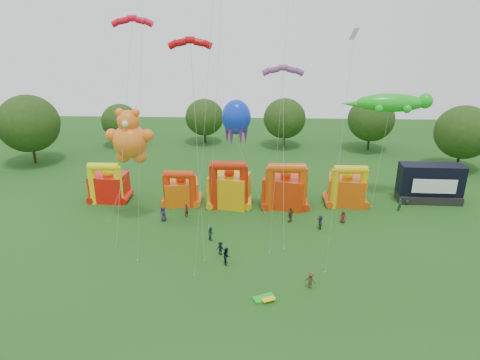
{
  "coord_description": "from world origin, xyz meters",
  "views": [
    {
      "loc": [
        2.6,
        -27.99,
        24.51
      ],
      "look_at": [
        0.67,
        18.0,
        6.76
      ],
      "focal_mm": 32.0,
      "sensor_mm": 36.0,
      "label": 1
    }
  ],
  "objects_px": {
    "bouncy_castle_0": "(109,185)",
    "stage_trailer": "(430,183)",
    "octopus_kite": "(247,160)",
    "spectator_0": "(163,214)",
    "teddy_bear_kite": "(127,152)",
    "gecko_kite": "(385,136)",
    "spectator_4": "(291,215)",
    "bouncy_castle_2": "(229,188)"
  },
  "relations": [
    {
      "from": "bouncy_castle_0",
      "to": "spectator_0",
      "type": "distance_m",
      "value": 10.91
    },
    {
      "from": "spectator_0",
      "to": "bouncy_castle_0",
      "type": "bearing_deg",
      "value": 168.6
    },
    {
      "from": "octopus_kite",
      "to": "bouncy_castle_0",
      "type": "bearing_deg",
      "value": -177.67
    },
    {
      "from": "gecko_kite",
      "to": "teddy_bear_kite",
      "type": "bearing_deg",
      "value": -166.66
    },
    {
      "from": "bouncy_castle_2",
      "to": "stage_trailer",
      "type": "distance_m",
      "value": 28.04
    },
    {
      "from": "bouncy_castle_0",
      "to": "spectator_4",
      "type": "bearing_deg",
      "value": -13.01
    },
    {
      "from": "octopus_kite",
      "to": "spectator_0",
      "type": "distance_m",
      "value": 13.46
    },
    {
      "from": "octopus_kite",
      "to": "spectator_4",
      "type": "bearing_deg",
      "value": -48.72
    },
    {
      "from": "bouncy_castle_0",
      "to": "spectator_0",
      "type": "bearing_deg",
      "value": -34.42
    },
    {
      "from": "bouncy_castle_0",
      "to": "bouncy_castle_2",
      "type": "relative_size",
      "value": 0.88
    },
    {
      "from": "spectator_0",
      "to": "octopus_kite",
      "type": "bearing_deg",
      "value": 56.66
    },
    {
      "from": "spectator_0",
      "to": "gecko_kite",
      "type": "bearing_deg",
      "value": 38.58
    },
    {
      "from": "bouncy_castle_2",
      "to": "octopus_kite",
      "type": "bearing_deg",
      "value": 37.9
    },
    {
      "from": "bouncy_castle_0",
      "to": "stage_trailer",
      "type": "relative_size",
      "value": 0.69
    },
    {
      "from": "bouncy_castle_2",
      "to": "spectator_0",
      "type": "height_order",
      "value": "bouncy_castle_2"
    },
    {
      "from": "bouncy_castle_0",
      "to": "stage_trailer",
      "type": "bearing_deg",
      "value": 2.22
    },
    {
      "from": "teddy_bear_kite",
      "to": "octopus_kite",
      "type": "distance_m",
      "value": 16.06
    },
    {
      "from": "teddy_bear_kite",
      "to": "gecko_kite",
      "type": "bearing_deg",
      "value": 13.34
    },
    {
      "from": "stage_trailer",
      "to": "octopus_kite",
      "type": "xyz_separation_m",
      "value": [
        -25.63,
        -0.96,
        3.44
      ]
    },
    {
      "from": "bouncy_castle_0",
      "to": "bouncy_castle_2",
      "type": "distance_m",
      "value": 17.06
    },
    {
      "from": "octopus_kite",
      "to": "spectator_0",
      "type": "height_order",
      "value": "octopus_kite"
    },
    {
      "from": "teddy_bear_kite",
      "to": "gecko_kite",
      "type": "height_order",
      "value": "gecko_kite"
    },
    {
      "from": "spectator_0",
      "to": "stage_trailer",
      "type": "bearing_deg",
      "value": 35.34
    },
    {
      "from": "bouncy_castle_2",
      "to": "octopus_kite",
      "type": "distance_m",
      "value": 4.52
    },
    {
      "from": "spectator_0",
      "to": "spectator_4",
      "type": "distance_m",
      "value": 16.16
    },
    {
      "from": "bouncy_castle_2",
      "to": "spectator_0",
      "type": "distance_m",
      "value": 9.72
    },
    {
      "from": "bouncy_castle_0",
      "to": "bouncy_castle_2",
      "type": "xyz_separation_m",
      "value": [
        17.03,
        -0.99,
        0.3
      ]
    },
    {
      "from": "bouncy_castle_0",
      "to": "spectator_0",
      "type": "height_order",
      "value": "bouncy_castle_0"
    },
    {
      "from": "spectator_0",
      "to": "teddy_bear_kite",
      "type": "bearing_deg",
      "value": -160.78
    },
    {
      "from": "teddy_bear_kite",
      "to": "spectator_0",
      "type": "relative_size",
      "value": 7.48
    },
    {
      "from": "bouncy_castle_0",
      "to": "gecko_kite",
      "type": "height_order",
      "value": "gecko_kite"
    },
    {
      "from": "bouncy_castle_0",
      "to": "spectator_0",
      "type": "relative_size",
      "value": 3.08
    },
    {
      "from": "teddy_bear_kite",
      "to": "gecko_kite",
      "type": "xyz_separation_m",
      "value": [
        32.93,
        7.81,
        0.38
      ]
    },
    {
      "from": "gecko_kite",
      "to": "spectator_0",
      "type": "xyz_separation_m",
      "value": [
        -28.98,
        -8.07,
        -8.41
      ]
    },
    {
      "from": "gecko_kite",
      "to": "spectator_4",
      "type": "relative_size",
      "value": 7.62
    },
    {
      "from": "stage_trailer",
      "to": "spectator_4",
      "type": "distance_m",
      "value": 21.3
    },
    {
      "from": "teddy_bear_kite",
      "to": "bouncy_castle_0",
      "type": "bearing_deg",
      "value": 130.39
    },
    {
      "from": "teddy_bear_kite",
      "to": "spectator_0",
      "type": "bearing_deg",
      "value": -3.79
    },
    {
      "from": "bouncy_castle_0",
      "to": "spectator_0",
      "type": "xyz_separation_m",
      "value": [
        8.93,
        -6.12,
        -1.31
      ]
    },
    {
      "from": "gecko_kite",
      "to": "octopus_kite",
      "type": "xyz_separation_m",
      "value": [
        -18.6,
        -1.17,
        -3.33
      ]
    },
    {
      "from": "teddy_bear_kite",
      "to": "gecko_kite",
      "type": "relative_size",
      "value": 0.97
    },
    {
      "from": "stage_trailer",
      "to": "teddy_bear_kite",
      "type": "xyz_separation_m",
      "value": [
        -39.96,
        -7.61,
        6.38
      ]
    }
  ]
}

